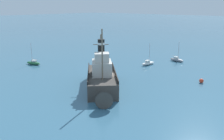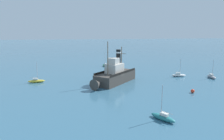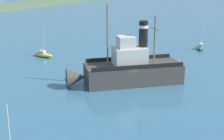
{
  "view_description": "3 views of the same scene",
  "coord_description": "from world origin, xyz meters",
  "px_view_note": "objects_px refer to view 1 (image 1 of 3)",
  "views": [
    {
      "loc": [
        -24.12,
        27.05,
        13.03
      ],
      "look_at": [
        -0.67,
        -0.03,
        3.24
      ],
      "focal_mm": 38.0,
      "sensor_mm": 36.0,
      "label": 1
    },
    {
      "loc": [
        -44.43,
        10.55,
        11.89
      ],
      "look_at": [
        3.36,
        0.87,
        2.61
      ],
      "focal_mm": 32.0,
      "sensor_mm": 36.0,
      "label": 2
    },
    {
      "loc": [
        -35.21,
        -19.27,
        14.07
      ],
      "look_at": [
        -0.5,
        2.56,
        1.72
      ],
      "focal_mm": 55.0,
      "sensor_mm": 36.0,
      "label": 3
    }
  ],
  "objects_px": {
    "sailboat_green": "(34,63)",
    "sailboat_white": "(148,63)",
    "old_tugboat": "(102,78)",
    "mooring_buoy": "(201,81)",
    "sailboat_grey": "(177,60)"
  },
  "relations": [
    {
      "from": "sailboat_green",
      "to": "sailboat_white",
      "type": "height_order",
      "value": "same"
    },
    {
      "from": "sailboat_white",
      "to": "old_tugboat",
      "type": "bearing_deg",
      "value": 99.55
    },
    {
      "from": "old_tugboat",
      "to": "mooring_buoy",
      "type": "xyz_separation_m",
      "value": [
        -10.91,
        -13.62,
        -1.45
      ]
    },
    {
      "from": "sailboat_grey",
      "to": "mooring_buoy",
      "type": "relative_size",
      "value": 6.49
    },
    {
      "from": "sailboat_grey",
      "to": "sailboat_white",
      "type": "xyz_separation_m",
      "value": [
        3.29,
        7.59,
        0.0
      ]
    },
    {
      "from": "old_tugboat",
      "to": "sailboat_white",
      "type": "relative_size",
      "value": 2.57
    },
    {
      "from": "sailboat_grey",
      "to": "mooring_buoy",
      "type": "distance_m",
      "value": 16.51
    },
    {
      "from": "sailboat_grey",
      "to": "old_tugboat",
      "type": "bearing_deg",
      "value": 89.64
    },
    {
      "from": "old_tugboat",
      "to": "sailboat_green",
      "type": "relative_size",
      "value": 2.57
    },
    {
      "from": "sailboat_green",
      "to": "sailboat_white",
      "type": "xyz_separation_m",
      "value": [
        -19.9,
        -16.82,
        0.0
      ]
    },
    {
      "from": "old_tugboat",
      "to": "sailboat_white",
      "type": "xyz_separation_m",
      "value": [
        3.12,
        -18.55,
        -1.4
      ]
    },
    {
      "from": "old_tugboat",
      "to": "sailboat_green",
      "type": "height_order",
      "value": "old_tugboat"
    },
    {
      "from": "sailboat_green",
      "to": "mooring_buoy",
      "type": "relative_size",
      "value": 6.49
    },
    {
      "from": "sailboat_green",
      "to": "mooring_buoy",
      "type": "distance_m",
      "value": 35.96
    },
    {
      "from": "mooring_buoy",
      "to": "old_tugboat",
      "type": "bearing_deg",
      "value": 51.29
    }
  ]
}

